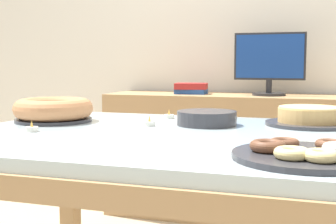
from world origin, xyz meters
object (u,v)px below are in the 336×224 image
at_px(tealight_near_cakes, 169,116).
at_px(cake_golden_bundt, 53,110).
at_px(plate_stack, 207,118).
at_px(book_stack, 191,88).
at_px(tealight_left_edge, 149,123).
at_px(cake_chocolate_round, 310,117).
at_px(pastry_platter, 304,154).
at_px(computer_monitor, 269,64).
at_px(tealight_near_front, 32,129).

bearing_deg(tealight_near_cakes, cake_golden_bundt, -149.28).
bearing_deg(plate_stack, tealight_near_cakes, 141.90).
xyz_separation_m(book_stack, tealight_near_cakes, (0.22, -1.14, -0.05)).
bearing_deg(tealight_left_edge, cake_chocolate_round, 19.84).
bearing_deg(plate_stack, pastry_platter, -55.51).
relative_size(computer_monitor, pastry_platter, 1.28).
height_order(pastry_platter, tealight_near_front, pastry_platter).
bearing_deg(tealight_near_cakes, cake_chocolate_round, -4.40).
bearing_deg(tealight_left_edge, tealight_near_front, -141.64).
bearing_deg(computer_monitor, book_stack, 179.84).
relative_size(book_stack, cake_chocolate_round, 0.71).
bearing_deg(pastry_platter, computer_monitor, 98.53).
bearing_deg(cake_golden_bundt, cake_chocolate_round, 11.47).
height_order(cake_golden_bundt, tealight_left_edge, cake_golden_bundt).
height_order(cake_chocolate_round, tealight_near_cakes, cake_chocolate_round).
relative_size(cake_golden_bundt, tealight_near_front, 7.32).
bearing_deg(tealight_near_cakes, tealight_left_edge, -89.01).
relative_size(cake_chocolate_round, plate_stack, 1.45).
distance_m(cake_golden_bundt, tealight_near_front, 0.26).
distance_m(pastry_platter, tealight_left_edge, 0.68).
relative_size(computer_monitor, book_stack, 1.95).
distance_m(computer_monitor, cake_chocolate_round, 1.22).
xyz_separation_m(cake_golden_bundt, tealight_near_cakes, (0.38, 0.23, -0.03)).
relative_size(computer_monitor, tealight_left_edge, 10.60).
bearing_deg(pastry_platter, tealight_left_edge, 141.58).
bearing_deg(tealight_near_front, cake_chocolate_round, 27.46).
xyz_separation_m(cake_chocolate_round, plate_stack, (-0.34, -0.11, -0.00)).
xyz_separation_m(cake_chocolate_round, tealight_near_cakes, (-0.53, 0.04, -0.02)).
distance_m(computer_monitor, pastry_platter, 1.82).
bearing_deg(tealight_near_front, pastry_platter, -11.90).
distance_m(book_stack, tealight_near_front, 1.62).
bearing_deg(cake_golden_bundt, tealight_left_edge, -0.82).
height_order(book_stack, pastry_platter, book_stack).
height_order(book_stack, plate_stack, book_stack).
height_order(book_stack, cake_chocolate_round, book_stack).
height_order(cake_chocolate_round, tealight_near_front, cake_chocolate_round).
bearing_deg(tealight_left_edge, computer_monitor, 79.22).
bearing_deg(cake_chocolate_round, tealight_near_front, -152.54).
height_order(computer_monitor, tealight_near_front, computer_monitor).
bearing_deg(pastry_platter, cake_golden_bundt, 155.00).
bearing_deg(pastry_platter, tealight_near_front, 168.10).
height_order(tealight_near_cakes, tealight_left_edge, same).
relative_size(book_stack, plate_stack, 1.04).
distance_m(book_stack, pastry_platter, 1.95).
bearing_deg(cake_chocolate_round, pastry_platter, -89.73).
bearing_deg(tealight_near_cakes, pastry_platter, -50.66).
bearing_deg(tealight_near_front, computer_monitor, 70.59).
bearing_deg(tealight_near_cakes, plate_stack, -38.10).
bearing_deg(tealight_near_front, book_stack, 87.12).
height_order(computer_monitor, tealight_left_edge, computer_monitor).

